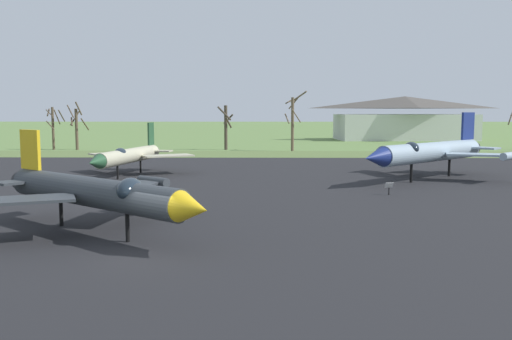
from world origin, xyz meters
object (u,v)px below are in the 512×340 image
at_px(jet_fighter_front_left, 128,156).
at_px(visitor_building, 404,119).
at_px(info_placard_rear_center, 389,187).
at_px(jet_fighter_front_right, 94,192).
at_px(jet_fighter_rear_center, 430,152).

height_order(jet_fighter_front_left, visitor_building, visitor_building).
bearing_deg(info_placard_rear_center, visitor_building, 75.16).
relative_size(jet_fighter_front_right, visitor_building, 0.42).
relative_size(jet_fighter_front_right, info_placard_rear_center, 13.48).
distance_m(jet_fighter_front_left, info_placard_rear_center, 23.52).
height_order(jet_fighter_front_right, info_placard_rear_center, jet_fighter_front_right).
bearing_deg(jet_fighter_rear_center, jet_fighter_front_right, -135.96).
bearing_deg(visitor_building, jet_fighter_front_right, -112.50).
height_order(jet_fighter_rear_center, info_placard_rear_center, jet_fighter_rear_center).
relative_size(jet_fighter_front_left, jet_fighter_rear_center, 0.94).
xyz_separation_m(info_placard_rear_center, visitor_building, (20.40, 76.98, 3.80)).
distance_m(jet_fighter_front_left, jet_fighter_front_right, 23.67).
xyz_separation_m(jet_fighter_front_right, visitor_building, (37.10, 89.57, 2.30)).
bearing_deg(jet_fighter_front_right, jet_fighter_rear_center, 44.04).
relative_size(jet_fighter_front_left, info_placard_rear_center, 14.90).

